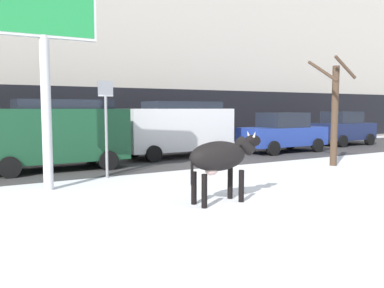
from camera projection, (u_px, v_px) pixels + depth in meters
ground_plane at (297, 210)px, 8.03m from camera, size 120.00×120.00×0.00m
road_strip at (135, 161)px, 15.30m from camera, size 60.00×5.60×0.01m
building_facade at (83, 22)px, 20.47m from camera, size 44.00×6.10×13.00m
cow_black at (221, 157)px, 8.54m from camera, size 1.91×0.66×1.54m
billboard at (43, 13)px, 9.59m from camera, size 2.53×0.30×5.56m
car_darkgreen_van at (55, 133)px, 13.12m from camera, size 4.62×2.16×2.32m
car_white_van at (177, 127)px, 16.57m from camera, size 4.62×2.16×2.32m
car_blue_sedan at (282, 133)px, 18.54m from camera, size 4.22×2.01×1.84m
car_navy_hatchback at (343, 128)px, 22.07m from camera, size 3.52×1.95×1.86m
pedestrian_near_billboard at (267, 129)px, 22.75m from camera, size 0.36×0.24×1.73m
pedestrian_far_left at (134, 133)px, 18.63m from camera, size 0.36×0.24×1.73m
bare_tree_left_lot at (334, 110)px, 14.00m from camera, size 1.13×1.35×3.82m
street_sign at (106, 121)px, 11.52m from camera, size 0.44×0.08×2.82m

